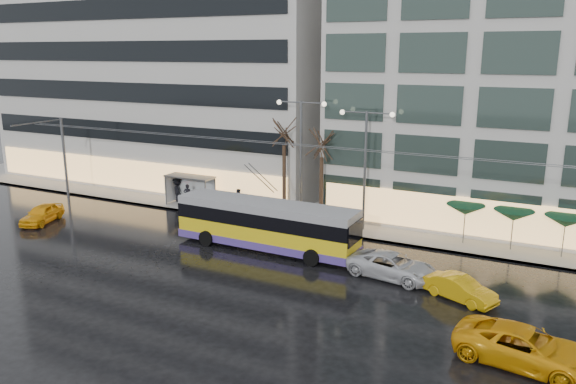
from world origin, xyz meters
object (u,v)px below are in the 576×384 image
Objects in this scene: trolleybus at (266,226)px; taxi_a at (42,214)px; bus_shelter at (188,183)px; street_lamp_near at (301,144)px.

trolleybus is 18.21m from taxi_a.
bus_shelter is 11.38m from taxi_a.
bus_shelter is at bearing 33.56° from taxi_a.
taxi_a is at bearing -128.66° from bus_shelter.
trolleybus reaches higher than bus_shelter.
street_lamp_near is at bearing 9.37° from taxi_a.
taxi_a is at bearing -152.85° from street_lamp_near.
taxi_a is (-18.02, -2.50, -0.86)m from trolleybus.
taxi_a is at bearing -172.09° from trolleybus.
trolleybus is at bearing -9.87° from taxi_a.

